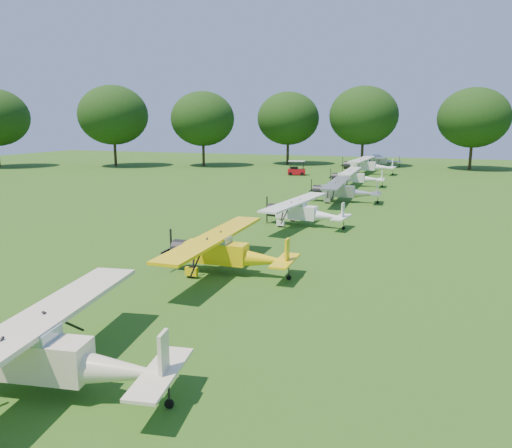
% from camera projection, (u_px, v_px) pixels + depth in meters
% --- Properties ---
extents(ground, '(160.00, 160.00, 0.00)m').
position_uv_depth(ground, '(261.00, 247.00, 29.11)').
color(ground, '#224E13').
rests_on(ground, ground).
extents(tree_belt, '(137.36, 130.27, 14.52)m').
position_uv_depth(tree_belt, '(326.00, 105.00, 26.47)').
color(tree_belt, '#302312').
rests_on(tree_belt, ground).
extents(aircraft_1, '(6.76, 10.70, 2.10)m').
position_uv_depth(aircraft_1, '(48.00, 353.00, 13.03)').
color(aircraft_1, '#EFE5C5').
rests_on(aircraft_1, ground).
extents(aircraft_2, '(6.35, 10.08, 1.99)m').
position_uv_depth(aircraft_2, '(225.00, 250.00, 23.72)').
color(aircraft_2, yellow).
rests_on(aircraft_2, ground).
extents(aircraft_3, '(6.06, 9.64, 1.89)m').
position_uv_depth(aircraft_3, '(303.00, 210.00, 34.72)').
color(aircraft_3, white).
rests_on(aircraft_3, ground).
extents(aircraft_4, '(6.32, 10.07, 1.98)m').
position_uv_depth(aircraft_4, '(343.00, 189.00, 45.04)').
color(aircraft_4, '#B7B6BB').
rests_on(aircraft_4, ground).
extents(aircraft_5, '(6.12, 9.73, 1.92)m').
position_uv_depth(aircraft_5, '(355.00, 176.00, 56.32)').
color(aircraft_5, white).
rests_on(aircraft_5, ground).
extents(aircraft_6, '(7.37, 11.73, 2.31)m').
position_uv_depth(aircraft_6, '(367.00, 164.00, 69.27)').
color(aircraft_6, white).
rests_on(aircraft_6, ground).
extents(aircraft_7, '(5.97, 9.45, 1.86)m').
position_uv_depth(aircraft_7, '(381.00, 160.00, 80.99)').
color(aircraft_7, '#B7B6BB').
rests_on(aircraft_7, ground).
extents(golf_cart, '(2.50, 1.80, 1.95)m').
position_uv_depth(golf_cart, '(296.00, 170.00, 68.17)').
color(golf_cart, '#B70D15').
rests_on(golf_cart, ground).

